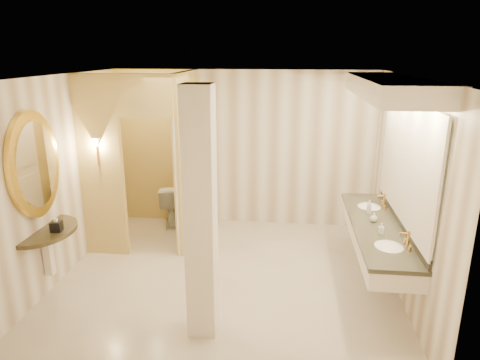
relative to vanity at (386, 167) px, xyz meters
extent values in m
plane|color=beige|center=(-1.98, 0.03, -1.63)|extent=(4.50, 4.50, 0.00)
plane|color=white|center=(-1.98, 0.03, 1.07)|extent=(4.50, 4.50, 0.00)
cube|color=white|center=(-1.98, 2.03, -0.28)|extent=(4.50, 0.02, 2.70)
cube|color=white|center=(-1.98, -1.97, -0.28)|extent=(4.50, 0.02, 2.70)
cube|color=white|center=(-4.23, 0.03, -0.28)|extent=(0.02, 4.00, 2.70)
cube|color=white|center=(0.27, 0.03, -0.28)|extent=(0.02, 4.00, 2.70)
cube|color=#E8D079|center=(-2.78, 1.28, -0.28)|extent=(0.10, 1.50, 2.70)
cube|color=#E8D079|center=(-3.90, 0.53, -0.28)|extent=(0.65, 0.10, 2.70)
cube|color=#E8D079|center=(-3.18, 0.53, 0.77)|extent=(0.80, 0.10, 0.60)
cube|color=white|center=(-2.83, 0.92, -0.58)|extent=(0.14, 0.80, 2.10)
cylinder|color=gold|center=(-3.90, 0.46, -0.08)|extent=(0.03, 0.03, 0.30)
cone|color=white|center=(-3.90, 0.46, 0.12)|extent=(0.14, 0.14, 0.14)
cube|color=white|center=(-0.03, 0.00, -0.90)|extent=(0.60, 2.40, 0.24)
cube|color=black|center=(-0.03, 0.00, -0.78)|extent=(0.64, 2.44, 0.05)
cube|color=black|center=(0.25, 0.00, -0.71)|extent=(0.03, 2.40, 0.10)
ellipsoid|color=white|center=(-0.03, -0.65, -0.80)|extent=(0.40, 0.44, 0.15)
cylinder|color=gold|center=(0.17, -0.65, -0.67)|extent=(0.03, 0.03, 0.22)
ellipsoid|color=white|center=(-0.03, 0.65, -0.80)|extent=(0.40, 0.44, 0.15)
cylinder|color=gold|center=(0.17, 0.65, -0.67)|extent=(0.03, 0.03, 0.22)
cube|color=white|center=(0.25, 0.00, 0.07)|extent=(0.03, 2.40, 1.40)
cube|color=white|center=(-0.03, 0.00, 0.96)|extent=(0.75, 2.60, 0.22)
cylinder|color=black|center=(-4.21, -0.64, -0.78)|extent=(0.99, 0.99, 0.05)
cube|color=white|center=(-4.17, -0.64, -1.08)|extent=(0.10, 0.10, 0.60)
cylinder|color=yellow|center=(-4.19, -0.64, 0.07)|extent=(0.07, 0.99, 0.99)
cylinder|color=white|center=(-4.15, -0.64, 0.07)|extent=(0.02, 0.79, 0.79)
cube|color=white|center=(-2.07, -1.19, -0.28)|extent=(0.30, 0.30, 2.70)
cube|color=black|center=(-3.99, -0.68, -0.69)|extent=(0.14, 0.14, 0.12)
imported|color=white|center=(-3.23, 1.78, -1.25)|extent=(0.58, 0.81, 0.75)
imported|color=beige|center=(-0.05, -0.30, -0.69)|extent=(0.07, 0.08, 0.13)
imported|color=silver|center=(-0.07, 0.08, -0.69)|extent=(0.13, 0.13, 0.12)
imported|color=#C6B28C|center=(-0.08, 0.36, -0.66)|extent=(0.10, 0.10, 0.19)
camera|label=1|loc=(-1.20, -5.22, 1.36)|focal=32.00mm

